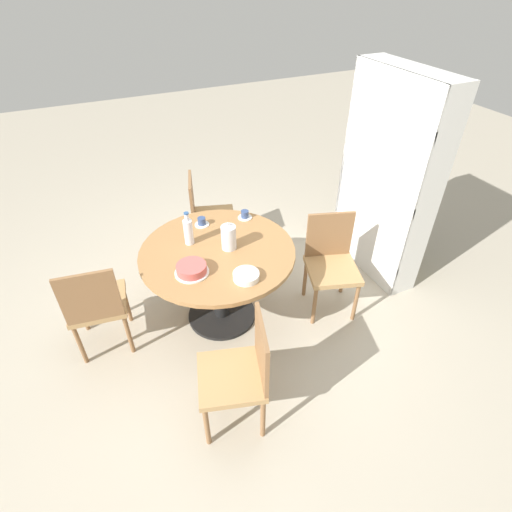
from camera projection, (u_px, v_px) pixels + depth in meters
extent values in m
plane|color=#B2A893|center=(222.00, 315.00, 3.56)|extent=(14.00, 14.00, 0.00)
cylinder|color=black|center=(222.00, 314.00, 3.55)|extent=(0.59, 0.59, 0.03)
cylinder|color=black|center=(220.00, 285.00, 3.34)|extent=(0.12, 0.12, 0.66)
cylinder|color=#9E7042|center=(217.00, 252.00, 3.13)|extent=(1.22, 1.22, 0.04)
cylinder|color=olive|center=(127.00, 303.00, 3.39)|extent=(0.03, 0.03, 0.41)
cylinder|color=olive|center=(82.00, 312.00, 3.31)|extent=(0.03, 0.03, 0.41)
cylinder|color=olive|center=(129.00, 334.00, 3.12)|extent=(0.03, 0.03, 0.41)
cylinder|color=olive|center=(80.00, 345.00, 3.04)|extent=(0.03, 0.03, 0.41)
cube|color=tan|center=(98.00, 303.00, 3.08)|extent=(0.47, 0.47, 0.04)
cube|color=olive|center=(90.00, 298.00, 2.79)|extent=(0.08, 0.40, 0.43)
cylinder|color=olive|center=(204.00, 378.00, 2.80)|extent=(0.03, 0.03, 0.41)
cylinder|color=olive|center=(207.00, 426.00, 2.52)|extent=(0.03, 0.03, 0.41)
cylinder|color=olive|center=(255.00, 371.00, 2.85)|extent=(0.03, 0.03, 0.41)
cylinder|color=olive|center=(263.00, 418.00, 2.56)|extent=(0.03, 0.03, 0.41)
cube|color=tan|center=(231.00, 377.00, 2.55)|extent=(0.52, 0.52, 0.04)
cube|color=olive|center=(262.00, 350.00, 2.43)|extent=(0.39, 0.14, 0.43)
cylinder|color=olive|center=(314.00, 306.00, 3.37)|extent=(0.03, 0.03, 0.41)
cylinder|color=olive|center=(356.00, 302.00, 3.40)|extent=(0.03, 0.03, 0.41)
cylinder|color=olive|center=(305.00, 278.00, 3.65)|extent=(0.03, 0.03, 0.41)
cylinder|color=olive|center=(343.00, 275.00, 3.69)|extent=(0.03, 0.03, 0.41)
cube|color=tan|center=(332.00, 270.00, 3.39)|extent=(0.53, 0.53, 0.04)
cube|color=olive|center=(329.00, 234.00, 3.40)|extent=(0.15, 0.39, 0.43)
cylinder|color=olive|center=(234.00, 244.00, 4.07)|extent=(0.03, 0.03, 0.41)
cylinder|color=olive|center=(231.00, 225.00, 4.35)|extent=(0.03, 0.03, 0.41)
cylinder|color=olive|center=(198.00, 247.00, 4.03)|extent=(0.03, 0.03, 0.41)
cylinder|color=olive|center=(197.00, 228.00, 4.31)|extent=(0.03, 0.03, 0.41)
cube|color=tan|center=(214.00, 218.00, 4.05)|extent=(0.52, 0.52, 0.04)
cube|color=olive|center=(192.00, 199.00, 3.89)|extent=(0.39, 0.14, 0.43)
cube|color=silver|center=(426.00, 205.00, 3.24)|extent=(0.04, 0.28, 1.89)
cube|color=silver|center=(355.00, 159.00, 3.93)|extent=(0.04, 0.28, 1.89)
cube|color=silver|center=(375.00, 183.00, 3.54)|extent=(1.00, 0.02, 1.89)
cube|color=silver|center=(369.00, 261.00, 4.15)|extent=(0.93, 0.27, 0.04)
cube|color=silver|center=(377.00, 224.00, 3.87)|extent=(0.93, 0.27, 0.04)
cube|color=silver|center=(387.00, 180.00, 3.58)|extent=(0.93, 0.27, 0.04)
cube|color=silver|center=(399.00, 128.00, 3.29)|extent=(0.93, 0.27, 0.04)
cube|color=silver|center=(412.00, 69.00, 3.02)|extent=(0.93, 0.27, 0.04)
cube|color=gold|center=(389.00, 262.00, 3.84)|extent=(0.39, 0.21, 0.34)
cube|color=#234793|center=(355.00, 234.00, 4.24)|extent=(0.39, 0.21, 0.30)
cube|color=#28703D|center=(399.00, 222.00, 3.56)|extent=(0.39, 0.21, 0.33)
cube|color=black|center=(362.00, 195.00, 3.95)|extent=(0.39, 0.21, 0.34)
cube|color=gold|center=(413.00, 173.00, 3.26)|extent=(0.36, 0.21, 0.35)
cube|color=#B72D28|center=(370.00, 146.00, 3.65)|extent=(0.36, 0.21, 0.39)
cube|color=black|center=(429.00, 112.00, 2.96)|extent=(0.37, 0.21, 0.39)
cube|color=#234793|center=(381.00, 92.00, 3.36)|extent=(0.37, 0.21, 0.41)
cylinder|color=silver|center=(229.00, 237.00, 3.08)|extent=(0.12, 0.12, 0.20)
cone|color=silver|center=(228.00, 226.00, 3.01)|extent=(0.11, 0.11, 0.02)
sphere|color=silver|center=(228.00, 224.00, 3.00)|extent=(0.02, 0.02, 0.02)
cylinder|color=silver|center=(189.00, 232.00, 3.13)|extent=(0.07, 0.07, 0.21)
cylinder|color=silver|center=(187.00, 217.00, 3.04)|extent=(0.03, 0.03, 0.06)
cylinder|color=#2D5184|center=(186.00, 213.00, 3.02)|extent=(0.04, 0.04, 0.01)
cylinder|color=white|center=(192.00, 272.00, 2.89)|extent=(0.25, 0.25, 0.01)
cylinder|color=#C65651|center=(191.00, 268.00, 2.87)|extent=(0.22, 0.22, 0.06)
cylinder|color=silver|center=(202.00, 224.00, 3.40)|extent=(0.12, 0.12, 0.01)
cylinder|color=#334775|center=(202.00, 221.00, 3.37)|extent=(0.07, 0.07, 0.06)
cylinder|color=silver|center=(245.00, 217.00, 3.48)|extent=(0.12, 0.12, 0.01)
cylinder|color=#334775|center=(245.00, 214.00, 3.46)|extent=(0.07, 0.07, 0.06)
cylinder|color=white|center=(246.00, 278.00, 2.84)|extent=(0.19, 0.19, 0.01)
cylinder|color=white|center=(246.00, 277.00, 2.84)|extent=(0.19, 0.19, 0.01)
cylinder|color=white|center=(246.00, 276.00, 2.83)|extent=(0.19, 0.19, 0.01)
cylinder|color=white|center=(246.00, 275.00, 2.83)|extent=(0.19, 0.19, 0.01)
cylinder|color=white|center=(246.00, 274.00, 2.82)|extent=(0.19, 0.19, 0.01)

